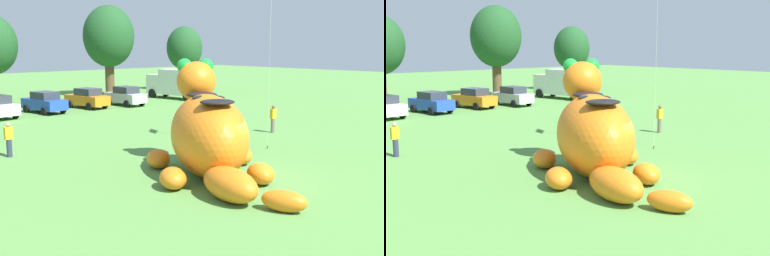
% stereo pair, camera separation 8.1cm
% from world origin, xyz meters
% --- Properties ---
extents(ground_plane, '(160.00, 160.00, 0.00)m').
position_xyz_m(ground_plane, '(0.00, 0.00, 0.00)').
color(ground_plane, '#568E42').
extents(giant_inflatable_creature, '(6.48, 9.33, 4.80)m').
position_xyz_m(giant_inflatable_creature, '(-0.37, 1.35, 1.75)').
color(giant_inflatable_creature, orange).
rests_on(giant_inflatable_creature, ground).
extents(car_blue, '(2.32, 4.28, 1.72)m').
position_xyz_m(car_blue, '(3.31, 23.88, 0.86)').
color(car_blue, '#2347B7').
rests_on(car_blue, ground).
extents(car_orange, '(2.43, 4.32, 1.72)m').
position_xyz_m(car_orange, '(7.40, 24.23, 0.86)').
color(car_orange, orange).
rests_on(car_orange, ground).
extents(car_silver, '(2.15, 4.20, 1.72)m').
position_xyz_m(car_silver, '(10.90, 23.57, 0.86)').
color(car_silver, '#B7BABF').
rests_on(car_silver, ground).
extents(box_truck, '(2.99, 6.60, 2.95)m').
position_xyz_m(box_truck, '(17.97, 24.75, 1.60)').
color(box_truck, silver).
rests_on(box_truck, ground).
extents(tree_centre, '(5.32, 5.32, 9.45)m').
position_xyz_m(tree_centre, '(14.46, 31.51, 6.18)').
color(tree_centre, brown).
rests_on(tree_centre, ground).
extents(tree_centre_right, '(4.24, 4.24, 7.53)m').
position_xyz_m(tree_centre_right, '(24.87, 31.36, 4.93)').
color(tree_centre_right, brown).
rests_on(tree_centre_right, ground).
extents(spectator_near_inflatable, '(0.38, 0.26, 1.71)m').
position_xyz_m(spectator_near_inflatable, '(-5.14, 10.36, 0.85)').
color(spectator_near_inflatable, '#2D334C').
rests_on(spectator_near_inflatable, ground).
extents(spectator_mid_field, '(0.38, 0.26, 1.71)m').
position_xyz_m(spectator_mid_field, '(9.74, 5.98, 0.85)').
color(spectator_mid_field, '#726656').
rests_on(spectator_mid_field, ground).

